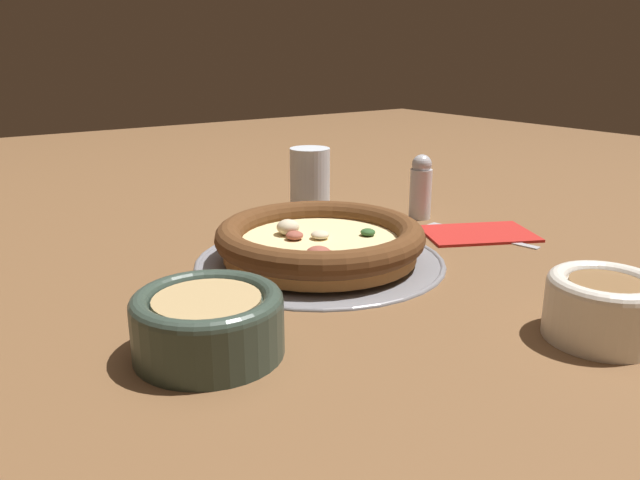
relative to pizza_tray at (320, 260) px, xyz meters
The scene contains 9 objects.
ground_plane 0.00m from the pizza_tray, ahead, with size 3.00×3.00×0.00m, color brown.
pizza_tray is the anchor object (origin of this frame).
pizza 0.03m from the pizza_tray, 11.00° to the left, with size 0.27×0.27×0.05m.
bowl_near 0.27m from the pizza_tray, 33.30° to the left, with size 0.14×0.14×0.06m.
bowl_far 0.35m from the pizza_tray, 105.52° to the left, with size 0.11×0.11×0.06m.
drinking_cup 0.26m from the pizza_tray, 121.23° to the right, with size 0.07×0.07×0.11m.
napkin 0.26m from the pizza_tray, behind, with size 0.19×0.16×0.01m.
fork 0.26m from the pizza_tray, behind, with size 0.05×0.18×0.00m.
pepper_shaker 0.27m from the pizza_tray, 161.70° to the right, with size 0.03×0.03×0.10m.
Camera 1 is at (0.44, 0.62, 0.27)m, focal length 35.00 mm.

